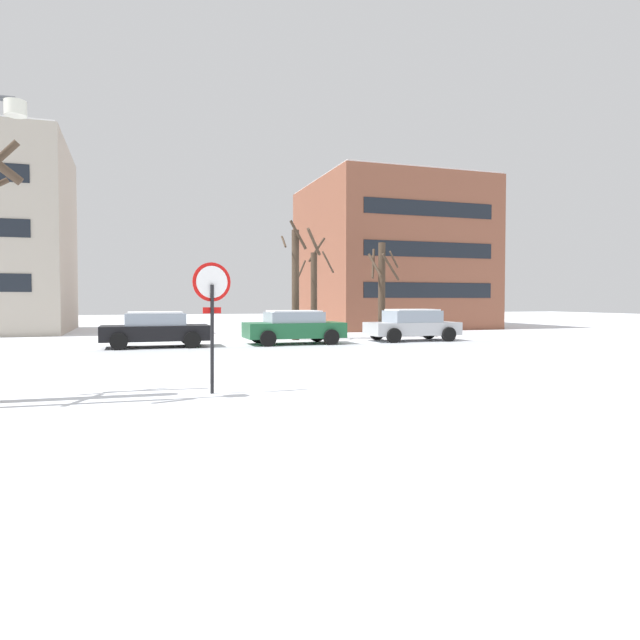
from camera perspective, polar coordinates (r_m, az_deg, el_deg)
The scene contains 10 objects.
ground_plane at distance 14.08m, azimuth -3.86°, elevation -5.46°, with size 120.00×120.00×0.00m, color white.
road_surface at distance 17.70m, azimuth -6.92°, elevation -3.92°, with size 80.00×9.48×0.00m.
stop_sign at distance 11.18m, azimuth -10.83°, elevation 1.81°, with size 0.75×0.18×2.56m.
parked_car_black at distance 22.84m, azimuth -16.25°, elevation -0.87°, with size 4.05×2.13×1.38m.
parked_car_green at distance 23.54m, azimuth -2.65°, elevation -0.68°, with size 4.06×2.16×1.40m.
parked_car_silver at distance 25.68m, azimuth 9.26°, elevation -0.47°, with size 4.09×2.04×1.42m.
tree_far_right at distance 28.12m, azimuth 6.22°, elevation 3.33°, with size 1.57×1.56×4.65m.
tree_far_mid at distance 25.83m, azimuth -2.39°, elevation 4.02°, with size 1.94×1.90×5.40m.
tree_far_left at distance 26.80m, azimuth -0.62°, elevation 2.81°, with size 2.15×2.15×4.81m.
building_far_right at distance 39.09m, azimuth 7.02°, elevation 6.45°, with size 10.57×10.98×9.72m.
Camera 1 is at (-3.52, -13.50, 1.83)m, focal length 31.79 mm.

